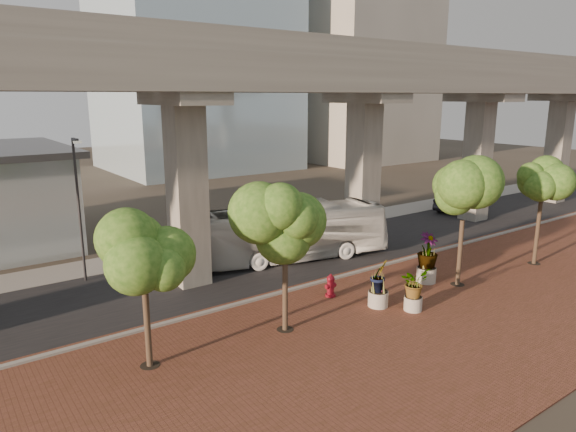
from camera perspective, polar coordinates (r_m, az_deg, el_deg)
ground at (r=28.49m, az=2.09°, el=-6.11°), size 160.00×160.00×0.00m
brick_plaza at (r=23.16m, az=14.57°, el=-11.16°), size 70.00×13.00×0.06m
asphalt_road at (r=30.00m, az=-0.27°, el=-5.05°), size 90.00×8.00×0.04m
curb_strip at (r=27.01m, az=4.71°, el=-7.07°), size 70.00×0.25×0.16m
far_sidewalk at (r=34.43m, az=-5.61°, el=-2.69°), size 90.00×3.00×0.06m
transit_viaduct at (r=28.58m, az=-0.28°, el=8.92°), size 72.00×5.60×12.40m
midrise_block at (r=79.09m, az=8.08°, el=14.93°), size 18.00×16.00×24.00m
transit_bus at (r=29.88m, az=0.12°, el=-1.88°), size 12.12×5.52×3.29m
parked_car at (r=45.31m, az=18.13°, el=1.60°), size 5.27×2.83×1.65m
fire_hydrant at (r=24.77m, az=4.75°, el=-7.71°), size 0.56×0.50×1.11m
planter_front at (r=23.59m, az=13.84°, el=-7.43°), size 1.80×1.80×1.98m
planter_right at (r=27.14m, az=15.25°, el=-3.95°), size 2.43×2.43×2.60m
planter_left at (r=23.64m, az=10.07°, el=-6.80°), size 2.03×2.03×2.23m
street_tree_far_west at (r=18.00m, az=-15.89°, el=-3.67°), size 3.32×3.32×5.82m
street_tree_near_west at (r=20.08m, az=-0.33°, el=-1.22°), size 3.74×3.74×6.08m
street_tree_near_east at (r=26.54m, az=19.00°, el=1.95°), size 3.98×3.98×6.34m
street_tree_far_east at (r=31.71m, az=26.45°, el=3.10°), size 3.13×3.13×6.01m
streetlamp_west at (r=27.77m, az=-22.23°, el=1.63°), size 0.37×1.07×7.39m
streetlamp_east at (r=37.68m, az=8.78°, el=6.53°), size 0.44×1.28×8.81m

